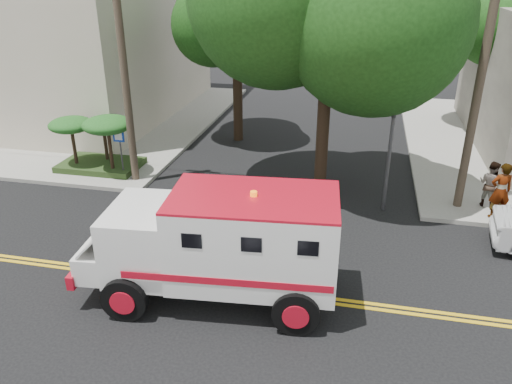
# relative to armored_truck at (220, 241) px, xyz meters

# --- Properties ---
(ground) EXTENTS (100.00, 100.00, 0.00)m
(ground) POSITION_rel_armored_truck_xyz_m (0.28, 0.40, -1.64)
(ground) COLOR black
(ground) RESTS_ON ground
(sidewalk_nw) EXTENTS (17.00, 17.00, 0.15)m
(sidewalk_nw) POSITION_rel_armored_truck_xyz_m (-13.22, 13.90, -1.57)
(sidewalk_nw) COLOR gray
(sidewalk_nw) RESTS_ON ground
(building_left) EXTENTS (16.00, 14.00, 10.00)m
(building_left) POSITION_rel_armored_truck_xyz_m (-15.22, 15.40, 3.51)
(building_left) COLOR #B5AE94
(building_left) RESTS_ON sidewalk_nw
(utility_pole_left) EXTENTS (0.28, 0.28, 9.00)m
(utility_pole_left) POSITION_rel_armored_truck_xyz_m (-5.32, 6.40, 2.86)
(utility_pole_left) COLOR #382D23
(utility_pole_left) RESTS_ON ground
(utility_pole_right) EXTENTS (0.28, 0.28, 9.00)m
(utility_pole_right) POSITION_rel_armored_truck_xyz_m (6.58, 6.60, 2.86)
(utility_pole_right) COLOR #382D23
(utility_pole_right) RESTS_ON ground
(tree_left) EXTENTS (4.48, 4.20, 7.70)m
(tree_left) POSITION_rel_armored_truck_xyz_m (-2.40, 12.19, 4.09)
(tree_left) COLOR black
(tree_left) RESTS_ON ground
(tree_right) EXTENTS (4.80, 4.50, 8.20)m
(tree_right) POSITION_rel_armored_truck_xyz_m (9.12, 16.17, 4.45)
(tree_right) COLOR black
(tree_right) RESTS_ON ground
(traffic_signal) EXTENTS (0.15, 0.18, 3.60)m
(traffic_signal) POSITION_rel_armored_truck_xyz_m (4.08, 6.00, 0.59)
(traffic_signal) COLOR #3F3F42
(traffic_signal) RESTS_ON ground
(accessibility_sign) EXTENTS (0.45, 0.10, 2.02)m
(accessibility_sign) POSITION_rel_armored_truck_xyz_m (-5.92, 6.58, -0.27)
(accessibility_sign) COLOR #3F3F42
(accessibility_sign) RESTS_ON ground
(palm_planter) EXTENTS (3.52, 2.63, 2.36)m
(palm_planter) POSITION_rel_armored_truck_xyz_m (-7.16, 7.03, 0.01)
(palm_planter) COLOR #1E3314
(palm_planter) RESTS_ON sidewalk_nw
(armored_truck) EXTENTS (6.52, 3.04, 2.88)m
(armored_truck) POSITION_rel_armored_truck_xyz_m (0.00, 0.00, 0.00)
(armored_truck) COLOR silver
(armored_truck) RESTS_ON ground
(pedestrian_a) EXTENTS (0.78, 0.60, 1.91)m
(pedestrian_a) POSITION_rel_armored_truck_xyz_m (7.66, 5.90, -0.54)
(pedestrian_a) COLOR gray
(pedestrian_a) RESTS_ON sidewalk_ne
(pedestrian_b) EXTENTS (1.00, 0.98, 1.63)m
(pedestrian_b) POSITION_rel_armored_truck_xyz_m (7.54, 6.78, -0.68)
(pedestrian_b) COLOR gray
(pedestrian_b) RESTS_ON sidewalk_ne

